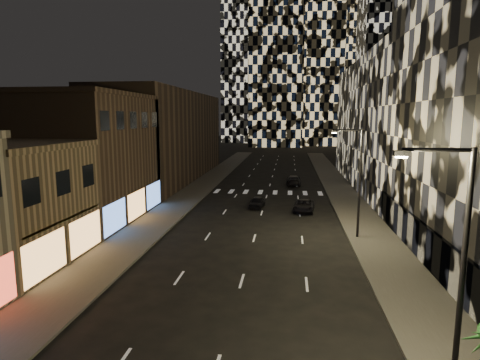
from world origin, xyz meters
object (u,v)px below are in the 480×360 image
(streetlight_near, at_px, (456,261))
(car_dark_midlane, at_px, (257,202))
(streetlight_far, at_px, (357,175))
(car_dark_oncoming, at_px, (293,180))
(car_dark_rightlane, at_px, (304,206))

(streetlight_near, relative_size, car_dark_midlane, 2.51)
(streetlight_near, relative_size, streetlight_far, 1.00)
(streetlight_far, distance_m, car_dark_oncoming, 27.26)
(car_dark_rightlane, bearing_deg, car_dark_midlane, 172.50)
(streetlight_near, xyz_separation_m, car_dark_oncoming, (-4.85, 46.42, -4.64))
(streetlight_far, bearing_deg, streetlight_near, -90.00)
(streetlight_near, bearing_deg, car_dark_rightlane, 97.55)
(car_dark_midlane, xyz_separation_m, car_dark_rightlane, (5.19, -1.28, 0.01))
(streetlight_near, distance_m, car_dark_rightlane, 29.87)
(car_dark_rightlane, bearing_deg, car_dark_oncoming, 99.66)
(car_dark_oncoming, bearing_deg, streetlight_near, 94.93)
(streetlight_far, relative_size, car_dark_rightlane, 2.02)
(car_dark_midlane, relative_size, car_dark_oncoming, 0.72)
(car_dark_midlane, relative_size, car_dark_rightlane, 0.80)
(streetlight_near, height_order, car_dark_midlane, streetlight_near)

